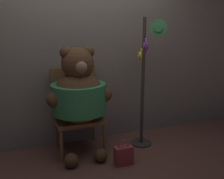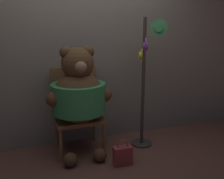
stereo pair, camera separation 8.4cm
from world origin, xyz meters
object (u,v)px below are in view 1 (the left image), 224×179
object	(u,v)px
chair	(77,108)
handbag_on_ground	(124,155)
hat_display_rack	(145,81)
teddy_bear	(79,95)

from	to	relation	value
chair	handbag_on_ground	bearing A→B (deg)	-57.23
hat_display_rack	handbag_on_ground	bearing A→B (deg)	-138.78
teddy_bear	handbag_on_ground	xyz separation A→B (m)	(0.41, -0.44, -0.66)
teddy_bear	handbag_on_ground	distance (m)	0.89
hat_display_rack	handbag_on_ground	xyz separation A→B (m)	(-0.46, -0.41, -0.77)
teddy_bear	chair	bearing A→B (deg)	88.03
hat_display_rack	handbag_on_ground	world-z (taller)	hat_display_rack
handbag_on_ground	hat_display_rack	bearing A→B (deg)	41.22
teddy_bear	handbag_on_ground	world-z (taller)	teddy_bear
handbag_on_ground	chair	bearing A→B (deg)	122.77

